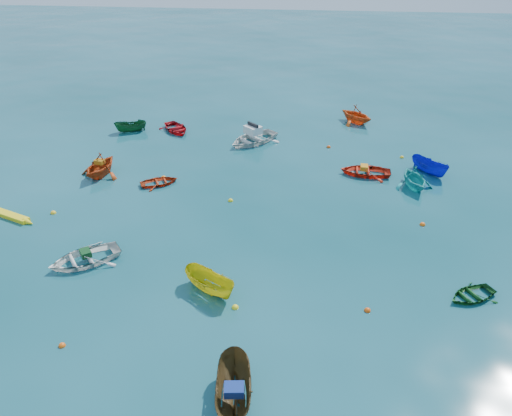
# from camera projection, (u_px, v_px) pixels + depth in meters

# --- Properties ---
(ground) EXTENTS (160.00, 160.00, 0.00)m
(ground) POSITION_uv_depth(u_px,v_px,m) (246.00, 264.00, 25.64)
(ground) COLOR #093C43
(ground) RESTS_ON ground
(dinghy_white_near) EXTENTS (4.41, 4.22, 0.74)m
(dinghy_white_near) POSITION_uv_depth(u_px,v_px,m) (85.00, 262.00, 25.77)
(dinghy_white_near) COLOR silver
(dinghy_white_near) RESTS_ON ground
(sampan_brown_mid) EXTENTS (1.75, 3.69, 1.38)m
(sampan_brown_mid) POSITION_uv_depth(u_px,v_px,m) (235.00, 402.00, 18.35)
(sampan_brown_mid) COLOR brown
(sampan_brown_mid) RESTS_ON ground
(dinghy_orange_w) EXTENTS (3.36, 3.70, 1.68)m
(dinghy_orange_w) POSITION_uv_depth(u_px,v_px,m) (101.00, 175.00, 34.38)
(dinghy_orange_w) COLOR #BE3D11
(dinghy_orange_w) RESTS_ON ground
(sampan_yellow_mid) EXTENTS (3.14, 2.64, 1.17)m
(sampan_yellow_mid) POSITION_uv_depth(u_px,v_px,m) (211.00, 291.00, 23.76)
(sampan_yellow_mid) COLOR gold
(sampan_yellow_mid) RESTS_ON ground
(dinghy_green_e) EXTENTS (2.95, 2.69, 0.50)m
(dinghy_green_e) POSITION_uv_depth(u_px,v_px,m) (471.00, 297.00, 23.39)
(dinghy_green_e) COLOR #104718
(dinghy_green_e) RESTS_ON ground
(dinghy_cyan_se) EXTENTS (3.11, 3.41, 1.53)m
(dinghy_cyan_se) POSITION_uv_depth(u_px,v_px,m) (413.00, 187.00, 32.89)
(dinghy_cyan_se) COLOR #1BA8A6
(dinghy_cyan_se) RESTS_ON ground
(dinghy_red_nw) EXTENTS (3.02, 2.72, 0.52)m
(dinghy_red_nw) POSITION_uv_depth(u_px,v_px,m) (160.00, 184.00, 33.23)
(dinghy_red_nw) COLOR #B32E0E
(dinghy_red_nw) RESTS_ON ground
(dinghy_red_ne) EXTENTS (3.55, 2.64, 0.71)m
(dinghy_red_ne) POSITION_uv_depth(u_px,v_px,m) (365.00, 174.00, 34.48)
(dinghy_red_ne) COLOR red
(dinghy_red_ne) RESTS_ON ground
(sampan_blue_far) EXTENTS (2.78, 2.97, 1.15)m
(sampan_blue_far) POSITION_uv_depth(u_px,v_px,m) (428.00, 173.00, 34.63)
(sampan_blue_far) COLOR #0E13B3
(sampan_blue_far) RESTS_ON ground
(dinghy_red_far) EXTENTS (3.72, 3.91, 0.66)m
(dinghy_red_far) POSITION_uv_depth(u_px,v_px,m) (176.00, 131.00, 41.37)
(dinghy_red_far) COLOR #A80E13
(dinghy_red_far) RESTS_ON ground
(dinghy_orange_far) EXTENTS (4.11, 4.10, 1.64)m
(dinghy_orange_far) POSITION_uv_depth(u_px,v_px,m) (355.00, 122.00, 43.09)
(dinghy_orange_far) COLOR #DF4F15
(dinghy_orange_far) RESTS_ON ground
(sampan_green_far) EXTENTS (2.79, 1.84, 1.01)m
(sampan_green_far) POSITION_uv_depth(u_px,v_px,m) (131.00, 132.00, 41.28)
(sampan_green_far) COLOR #104722
(sampan_green_far) RESTS_ON ground
(kayak_yellow) EXTENTS (3.41, 1.71, 0.34)m
(kayak_yellow) POSITION_uv_depth(u_px,v_px,m) (11.00, 218.00, 29.55)
(kayak_yellow) COLOR yellow
(kayak_yellow) RESTS_ON ground
(motorboat_white) EXTENTS (5.15, 5.23, 1.49)m
(motorboat_white) POSITION_uv_depth(u_px,v_px,m) (253.00, 142.00, 39.35)
(motorboat_white) COLOR silver
(motorboat_white) RESTS_ON ground
(tarp_green_a) EXTENTS (0.77, 0.80, 0.31)m
(tarp_green_a) POSITION_uv_depth(u_px,v_px,m) (86.00, 253.00, 25.55)
(tarp_green_a) COLOR #10411B
(tarp_green_a) RESTS_ON dinghy_white_near
(tarp_blue_a) EXTENTS (0.77, 0.62, 0.35)m
(tarp_blue_a) POSITION_uv_depth(u_px,v_px,m) (234.00, 390.00, 17.78)
(tarp_blue_a) COLOR navy
(tarp_blue_a) RESTS_ON sampan_brown_mid
(tarp_orange_a) EXTENTS (0.71, 0.59, 0.30)m
(tarp_orange_a) POSITION_uv_depth(u_px,v_px,m) (100.00, 162.00, 33.92)
(tarp_orange_a) COLOR #B36C12
(tarp_orange_a) RESTS_ON dinghy_orange_w
(tarp_orange_b) EXTENTS (0.54, 0.69, 0.32)m
(tarp_orange_b) POSITION_uv_depth(u_px,v_px,m) (364.00, 167.00, 34.24)
(tarp_orange_b) COLOR orange
(tarp_orange_b) RESTS_ON dinghy_red_ne
(buoy_or_a) EXTENTS (0.30, 0.30, 0.30)m
(buoy_or_a) POSITION_uv_depth(u_px,v_px,m) (62.00, 346.00, 20.74)
(buoy_or_a) COLOR #F35A0D
(buoy_or_a) RESTS_ON ground
(buoy_ye_a) EXTENTS (0.32, 0.32, 0.32)m
(buoy_ye_a) POSITION_uv_depth(u_px,v_px,m) (235.00, 308.00, 22.76)
(buoy_ye_a) COLOR yellow
(buoy_ye_a) RESTS_ON ground
(buoy_or_b) EXTENTS (0.31, 0.31, 0.31)m
(buoy_or_b) POSITION_uv_depth(u_px,v_px,m) (367.00, 311.00, 22.59)
(buoy_or_b) COLOR #E34C0C
(buoy_or_b) RESTS_ON ground
(buoy_ye_b) EXTENTS (0.34, 0.34, 0.34)m
(buoy_ye_b) POSITION_uv_depth(u_px,v_px,m) (53.00, 213.00, 29.98)
(buoy_ye_b) COLOR yellow
(buoy_ye_b) RESTS_ON ground
(buoy_or_c) EXTENTS (0.36, 0.36, 0.36)m
(buoy_or_c) POSITION_uv_depth(u_px,v_px,m) (164.00, 178.00, 33.98)
(buoy_or_c) COLOR orange
(buoy_or_c) RESTS_ON ground
(buoy_ye_c) EXTENTS (0.32, 0.32, 0.32)m
(buoy_ye_c) POSITION_uv_depth(u_px,v_px,m) (231.00, 201.00, 31.26)
(buoy_ye_c) COLOR yellow
(buoy_ye_c) RESTS_ON ground
(buoy_or_d) EXTENTS (0.33, 0.33, 0.33)m
(buoy_or_d) POSITION_uv_depth(u_px,v_px,m) (422.00, 225.00, 28.84)
(buoy_or_d) COLOR #F65F0D
(buoy_or_d) RESTS_ON ground
(buoy_ye_d) EXTENTS (0.30, 0.30, 0.30)m
(buoy_ye_d) POSITION_uv_depth(u_px,v_px,m) (184.00, 131.00, 41.47)
(buoy_ye_d) COLOR yellow
(buoy_ye_d) RESTS_ON ground
(buoy_or_e) EXTENTS (0.33, 0.33, 0.33)m
(buoy_or_e) POSITION_uv_depth(u_px,v_px,m) (329.00, 147.00, 38.46)
(buoy_or_e) COLOR #D3460B
(buoy_or_e) RESTS_ON ground
(buoy_ye_e) EXTENTS (0.31, 0.31, 0.31)m
(buoy_ye_e) POSITION_uv_depth(u_px,v_px,m) (402.00, 158.00, 36.84)
(buoy_ye_e) COLOR yellow
(buoy_ye_e) RESTS_ON ground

